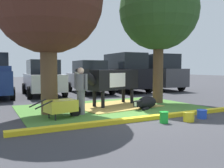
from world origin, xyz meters
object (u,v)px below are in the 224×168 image
Objects in this scene: wheelbarrow at (62,106)px; bucket_blue at (202,114)px; cow_holstein at (112,80)px; sedan_silver at (43,78)px; shade_tree_right at (159,11)px; suv_black at (125,72)px; sedan_blue at (89,77)px; calf_lying at (146,103)px; bucket_green at (164,117)px; bucket_yellow at (189,116)px; person_handler at (81,90)px; suv_dark_grey at (157,72)px.

bucket_blue is (3.87, -1.97, -0.24)m from wheelbarrow.
sedan_silver reaches higher than cow_holstein.
shade_tree_right reaches higher than suv_black.
sedan_silver is 1.00× the size of sedan_blue.
bucket_blue is at bearing -78.07° from calf_lying.
calf_lying is at bearing 66.38° from bucket_green.
wheelbarrow is 5.08× the size of bucket_blue.
bucket_yellow is (3.18, -2.10, -0.24)m from wheelbarrow.
bucket_yellow is (0.78, -0.17, -0.02)m from bucket_green.
person_handler is 2.88m from bucket_green.
person_handler is 10.52m from suv_dark_grey.
bucket_green is 9.02m from sedan_silver.
suv_black is at bearing 74.91° from bucket_blue.
sedan_silver reaches higher than wheelbarrow.
calf_lying is at bearing -55.42° from cow_holstein.
calf_lying is (0.84, -1.22, -0.83)m from cow_holstein.
suv_black reaches higher than cow_holstein.
cow_holstein is 9.01× the size of bucket_yellow.
shade_tree_right is 6.38m from sedan_blue.
calf_lying is 2.44m from bucket_green.
sedan_silver reaches higher than calf_lying.
shade_tree_right is at bearing -79.15° from sedan_blue.
bucket_green is (-0.14, -3.46, -0.90)m from cow_holstein.
wheelbarrow is at bearing -142.63° from suv_dark_grey.
bucket_blue is at bearing -26.97° from wheelbarrow.
person_handler is at bearing -114.42° from sedan_blue.
bucket_blue is (1.32, -3.50, -0.93)m from cow_holstein.
person_handler is at bearing -130.16° from suv_black.
suv_black is (2.51, -0.06, 0.29)m from sedan_blue.
cow_holstein is 1.88× the size of wheelbarrow.
bucket_green is at bearing -98.52° from sedan_blue.
bucket_green is 0.07× the size of sedan_silver.
wheelbarrow is 11.33m from suv_dark_grey.
person_handler is 0.35× the size of sedan_silver.
wheelbarrow is at bearing 153.03° from bucket_blue.
person_handler is 8.53m from suv_black.
sedan_blue is (1.19, 5.37, -0.09)m from cow_holstein.
shade_tree_right reaches higher than person_handler.
shade_tree_right is 6.28m from suv_black.
bucket_green is at bearing -126.78° from suv_dark_grey.
bucket_yellow is (-0.20, -2.41, -0.09)m from calf_lying.
bucket_green reaches higher than bucket_yellow.
bucket_yellow is 0.08× the size of sedan_blue.
sedan_silver is at bearing 125.25° from shade_tree_right.
bucket_yellow is at bearing -79.98° from cow_holstein.
suv_dark_grey is (4.19, 5.46, -2.79)m from shade_tree_right.
person_handler reaches higher than calf_lying.
suv_black is (3.83, 8.77, 1.10)m from bucket_green.
suv_black reaches higher than bucket_blue.
person_handler is at bearing 23.52° from wheelbarrow.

